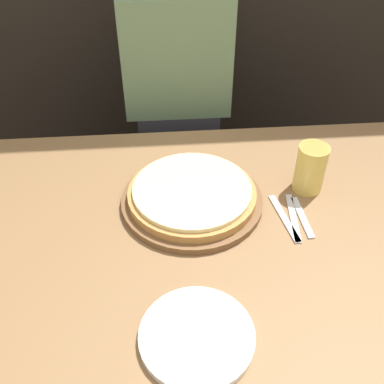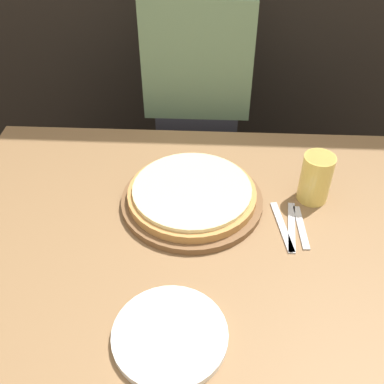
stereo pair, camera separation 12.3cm
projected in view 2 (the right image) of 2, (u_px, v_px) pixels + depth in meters
ground_plane at (208, 378)px, 1.65m from camera, size 12.00×12.00×0.00m
dining_table at (210, 319)px, 1.41m from camera, size 1.46×0.99×0.75m
pizza_on_board at (192, 196)px, 1.24m from camera, size 0.39×0.39×0.06m
beer_glass at (316, 176)px, 1.23m from camera, size 0.09×0.09×0.14m
dinner_plate at (170, 335)px, 0.93m from camera, size 0.24×0.24×0.02m
fork at (282, 227)px, 1.19m from camera, size 0.05×0.19×0.00m
dinner_knife at (292, 227)px, 1.18m from camera, size 0.04×0.19×0.00m
spoon at (301, 227)px, 1.18m from camera, size 0.02×0.16×0.00m
diner_person at (197, 125)px, 1.77m from camera, size 0.38×0.20×1.33m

